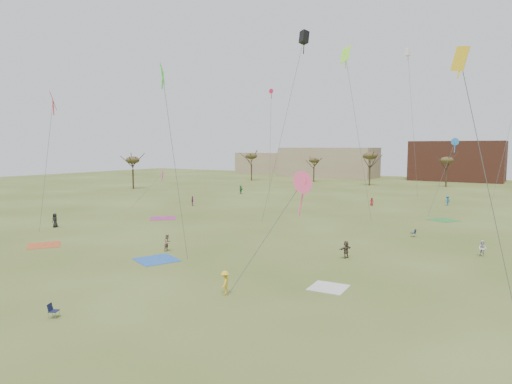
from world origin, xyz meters
The scene contains 22 objects.
ground centered at (0.00, 0.00, 0.00)m, with size 260.00×260.00×0.00m, color #3E4E18.
spectator_fore_b centered at (-5.66, 4.64, 0.83)m, with size 0.81×0.63×1.67m, color #987B61.
spectator_fore_c centered at (10.24, 11.24, 0.81)m, with size 1.50×0.48×1.61m, color brown.
flyer_mid_a centered at (-26.77, 6.49, 0.90)m, with size 0.88×0.58×1.81m, color black.
flyer_mid_b centered at (6.74, -2.80, 0.83)m, with size 1.08×0.62×1.66m, color gold.
spectator_mid_d centered at (-25.41, 31.71, 0.85)m, with size 1.00×0.41×1.70m, color #A0428F.
spectator_mid_e centered at (20.84, 18.53, 0.76)m, with size 0.74×0.58×1.52m, color silver.
flyer_far_a centered at (-29.35, 52.61, 0.92)m, with size 1.70×0.54×1.83m, color #297C40.
flyer_far_b centered at (0.96, 48.58, 0.70)m, with size 0.69×0.45×1.40m, color maroon.
flyer_far_c centered at (12.16, 55.69, 0.87)m, with size 1.12×0.65×1.74m, color #206296.
blanket_red centered at (-18.28, -0.42, 0.00)m, with size 3.10×3.10×0.03m, color #BA4D25.
blanket_blue centered at (-4.04, 1.49, 0.00)m, with size 3.43×3.43×0.03m, color #2859AF.
blanket_cream centered at (12.26, 2.38, 0.00)m, with size 2.55×2.55×0.03m, color silver.
blanket_plum centered at (-20.16, 18.97, 0.00)m, with size 3.51×3.51×0.03m, color #992F76.
blanket_olive centered at (14.26, 38.66, 0.00)m, with size 3.35×3.35×0.03m, color #2E7E36.
camp_chair_center centered at (0.53, -11.66, 0.26)m, with size 0.72×0.70×0.87m.
camp_chair_right centered at (13.30, 24.56, 0.26)m, with size 0.72×0.71×0.87m.
kites_aloft centered at (2.65, 31.63, 21.07)m, with size 52.13×65.93×27.79m.
tree_line centered at (-2.85, 79.12, 7.09)m, with size 117.44×49.32×8.91m.
building_tan centered at (-35.00, 115.00, 5.00)m, with size 32.00×14.00×10.00m, color #937F60.
building_brick centered at (5.00, 120.00, 6.00)m, with size 26.00×16.00×12.00m, color brown.
building_tan_west centered at (-65.00, 122.00, 4.00)m, with size 20.00×12.00×8.00m, color #937F60.
Camera 1 is at (24.29, -26.76, 10.17)m, focal length 30.87 mm.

